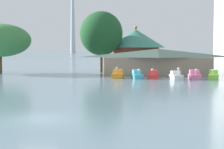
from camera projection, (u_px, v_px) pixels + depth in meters
ground_plane at (37, 119)px, 23.93m from camera, size 2000.00×2000.00×0.00m
pedal_boat_orange at (118, 75)px, 57.16m from camera, size 1.95×2.59×1.74m
pedal_boat_cyan at (137, 75)px, 56.41m from camera, size 1.88×2.70×1.52m
pedal_boat_red at (153, 75)px, 56.09m from camera, size 1.79×2.83×1.56m
pedal_boat_white at (176, 76)px, 54.49m from camera, size 1.89×2.68×1.79m
pedal_boat_pink at (195, 76)px, 54.96m from camera, size 1.58×2.98×1.61m
pedal_boat_lime at (214, 76)px, 54.36m from camera, size 1.94×2.75×1.59m
boathouse at (157, 62)px, 62.71m from camera, size 18.73×6.25×4.44m
green_roof_pavilion at (136, 48)px, 75.75m from camera, size 11.86×11.86×9.03m
shoreline_tree_tall_left at (0, 40)px, 67.04m from camera, size 10.88×10.88×8.88m
shoreline_tree_mid at (101, 33)px, 71.66m from camera, size 8.10×8.10×11.53m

